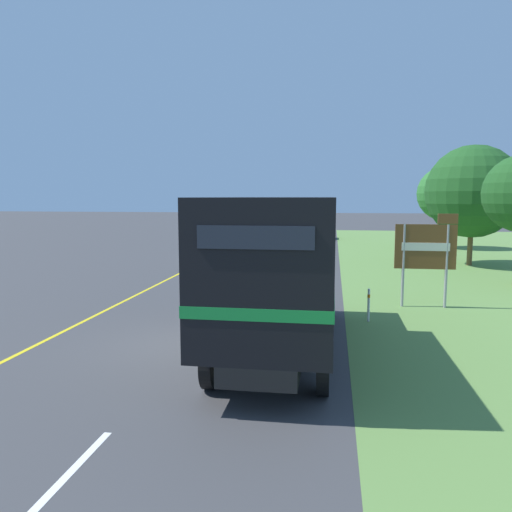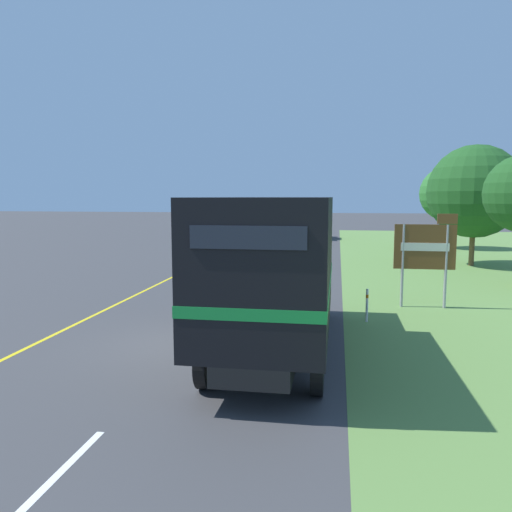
{
  "view_description": "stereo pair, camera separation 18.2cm",
  "coord_description": "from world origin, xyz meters",
  "views": [
    {
      "loc": [
        3.3,
        -11.34,
        3.55
      ],
      "look_at": [
        0.3,
        8.13,
        1.2
      ],
      "focal_mm": 35.0,
      "sensor_mm": 36.0,
      "label": 1
    },
    {
      "loc": [
        3.48,
        -11.31,
        3.55
      ],
      "look_at": [
        0.3,
        8.13,
        1.2
      ],
      "focal_mm": 35.0,
      "sensor_mm": 36.0,
      "label": 2
    }
  ],
  "objects": [
    {
      "name": "centre_dash_far",
      "position": [
        0.0,
        20.5,
        0.0
      ],
      "size": [
        0.12,
        2.6,
        0.01
      ],
      "primitive_type": "cube",
      "color": "white",
      "rests_on": "ground"
    },
    {
      "name": "centre_dash_mid_a",
      "position": [
        0.0,
        7.3,
        0.0
      ],
      "size": [
        0.12,
        2.6,
        0.01
      ],
      "primitive_type": "cube",
      "color": "white",
      "rests_on": "ground"
    },
    {
      "name": "centre_dash_near",
      "position": [
        0.0,
        0.7,
        0.0
      ],
      "size": [
        0.12,
        2.6,
        0.01
      ],
      "primitive_type": "cube",
      "color": "white",
      "rests_on": "ground"
    },
    {
      "name": "centre_dash_farthest",
      "position": [
        0.0,
        27.1,
        0.0
      ],
      "size": [
        0.12,
        2.6,
        0.01
      ],
      "primitive_type": "cube",
      "color": "white",
      "rests_on": "ground"
    },
    {
      "name": "roadside_tree_mid",
      "position": [
        10.35,
        15.75,
        3.81
      ],
      "size": [
        4.73,
        4.73,
        6.18
      ],
      "color": "brown",
      "rests_on": "ground"
    },
    {
      "name": "lead_car_grey_ahead",
      "position": [
        1.79,
        31.33,
        0.9
      ],
      "size": [
        1.8,
        4.59,
        1.75
      ],
      "color": "black",
      "rests_on": "ground"
    },
    {
      "name": "horse_trailer_truck",
      "position": [
        2.14,
        -0.28,
        1.97
      ],
      "size": [
        2.43,
        7.85,
        3.53
      ],
      "color": "black",
      "rests_on": "ground"
    },
    {
      "name": "lead_car_white",
      "position": [
        -1.7,
        16.22,
        1.02
      ],
      "size": [
        1.8,
        4.35,
        2.06
      ],
      "color": "black",
      "rests_on": "ground"
    },
    {
      "name": "ground_plane",
      "position": [
        0.0,
        0.0,
        0.0
      ],
      "size": [
        200.0,
        200.0,
        0.0
      ],
      "primitive_type": "plane",
      "color": "#3D3D3F"
    },
    {
      "name": "edge_line_yellow",
      "position": [
        -3.7,
        13.07,
        0.0
      ],
      "size": [
        0.12,
        58.78,
        0.01
      ],
      "primitive_type": "cube",
      "color": "yellow",
      "rests_on": "ground"
    },
    {
      "name": "roadside_tree_far",
      "position": [
        10.84,
        24.6,
        3.76
      ],
      "size": [
        3.7,
        3.7,
        5.62
      ],
      "color": "#4C3823",
      "rests_on": "ground"
    },
    {
      "name": "highway_sign",
      "position": [
        6.27,
        5.11,
        1.89
      ],
      "size": [
        1.9,
        0.09,
        3.02
      ],
      "color": "#9E9EA3",
      "rests_on": "ground"
    },
    {
      "name": "centre_dash_mid_b",
      "position": [
        0.0,
        13.9,
        0.0
      ],
      "size": [
        0.12,
        2.6,
        0.01
      ],
      "primitive_type": "cube",
      "color": "white",
      "rests_on": "ground"
    },
    {
      "name": "centre_dash_nearest",
      "position": [
        0.0,
        -5.9,
        0.0
      ],
      "size": [
        0.12,
        2.6,
        0.01
      ],
      "primitive_type": "cube",
      "color": "white",
      "rests_on": "ground"
    },
    {
      "name": "delineator_post",
      "position": [
        4.35,
        2.92,
        0.51
      ],
      "size": [
        0.08,
        0.08,
        0.95
      ],
      "color": "white",
      "rests_on": "ground"
    }
  ]
}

